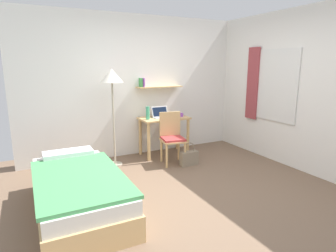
{
  "coord_description": "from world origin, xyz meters",
  "views": [
    {
      "loc": [
        -1.94,
        -3.03,
        1.73
      ],
      "look_at": [
        -0.15,
        0.51,
        0.85
      ],
      "focal_mm": 30.31,
      "sensor_mm": 36.0,
      "label": 1
    }
  ],
  "objects": [
    {
      "name": "desk_chair",
      "position": [
        0.29,
        1.22,
        0.49
      ],
      "size": [
        0.46,
        0.46,
        0.9
      ],
      "color": "tan",
      "rests_on": "ground_plane"
    },
    {
      "name": "desk",
      "position": [
        0.37,
        1.7,
        0.57
      ],
      "size": [
        0.91,
        0.51,
        0.73
      ],
      "color": "tan",
      "rests_on": "ground_plane"
    },
    {
      "name": "ground_plane",
      "position": [
        0.0,
        0.0,
        0.0
      ],
      "size": [
        5.28,
        5.28,
        0.0
      ],
      "primitive_type": "plane",
      "color": "brown"
    },
    {
      "name": "book_stack",
      "position": [
        0.65,
        1.7,
        0.76
      ],
      "size": [
        0.19,
        0.22,
        0.07
      ],
      "color": "purple",
      "rests_on": "desk"
    },
    {
      "name": "handbag",
      "position": [
        0.49,
        0.97,
        0.14
      ],
      "size": [
        0.32,
        0.12,
        0.4
      ],
      "color": "gray",
      "rests_on": "ground_plane"
    },
    {
      "name": "wall_right",
      "position": [
        2.02,
        0.05,
        1.3
      ],
      "size": [
        0.1,
        4.4,
        2.6
      ],
      "color": "white",
      "rests_on": "ground_plane"
    },
    {
      "name": "laptop",
      "position": [
        0.31,
        1.74,
        0.78
      ],
      "size": [
        0.33,
        0.22,
        0.2
      ],
      "color": "#B7BABF",
      "rests_on": "desk"
    },
    {
      "name": "standing_lamp",
      "position": [
        -0.65,
        1.56,
        1.44
      ],
      "size": [
        0.37,
        0.37,
        1.64
      ],
      "color": "#B2A893",
      "rests_on": "ground_plane"
    },
    {
      "name": "water_bottle",
      "position": [
        0.02,
        1.65,
        0.85
      ],
      "size": [
        0.07,
        0.07,
        0.24
      ],
      "primitive_type": "cylinder",
      "color": "#42A87F",
      "rests_on": "desk"
    },
    {
      "name": "bed",
      "position": [
        -1.48,
        0.23,
        0.24
      ],
      "size": [
        0.96,
        1.88,
        0.54
      ],
      "color": "tan",
      "rests_on": "ground_plane"
    },
    {
      "name": "wall_back",
      "position": [
        0.0,
        2.02,
        1.3
      ],
      "size": [
        4.4,
        0.27,
        2.6
      ],
      "color": "white",
      "rests_on": "ground_plane"
    }
  ]
}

